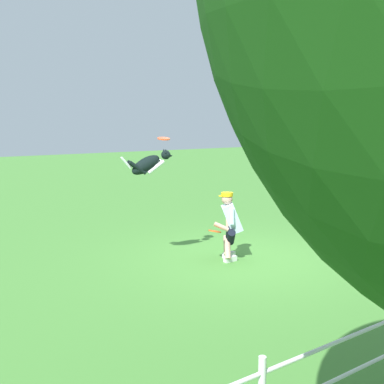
% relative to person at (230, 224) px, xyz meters
% --- Properties ---
extents(ground_plane, '(60.00, 60.00, 0.00)m').
position_rel_person_xyz_m(ground_plane, '(-0.26, 0.18, -0.70)').
color(ground_plane, '#458335').
extents(person, '(0.71, 0.61, 1.29)m').
position_rel_person_xyz_m(person, '(0.00, 0.00, 0.00)').
color(person, silver).
rests_on(person, ground_plane).
extents(dog, '(0.97, 0.39, 0.53)m').
position_rel_person_xyz_m(dog, '(1.35, -0.70, 1.15)').
color(dog, black).
extents(frisbee_flying, '(0.24, 0.24, 0.06)m').
position_rel_person_xyz_m(frisbee_flying, '(1.05, -0.65, 1.60)').
color(frisbee_flying, '#F04C24').
extents(frisbee_held, '(0.32, 0.32, 0.10)m').
position_rel_person_xyz_m(frisbee_held, '(0.39, 0.03, -0.09)').
color(frisbee_held, '#DE511B').
rests_on(frisbee_held, person).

